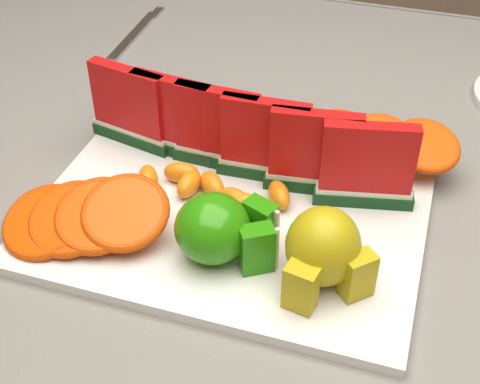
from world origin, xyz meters
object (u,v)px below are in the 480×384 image
at_px(platter, 231,213).
at_px(fork, 136,33).
at_px(apple_cluster, 221,230).
at_px(pear_cluster, 324,251).

height_order(platter, fork, platter).
height_order(apple_cluster, pear_cluster, pear_cluster).
xyz_separation_m(apple_cluster, fork, (-0.29, 0.44, -0.04)).
bearing_deg(fork, platter, -52.75).
relative_size(platter, pear_cluster, 4.35).
distance_m(platter, pear_cluster, 0.14).
distance_m(apple_cluster, pear_cluster, 0.10).
bearing_deg(fork, apple_cluster, -56.16).
relative_size(platter, apple_cluster, 3.80).
relative_size(apple_cluster, fork, 0.54).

